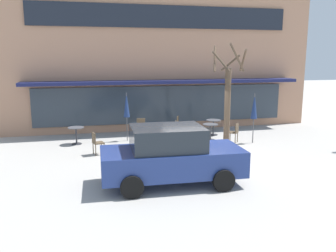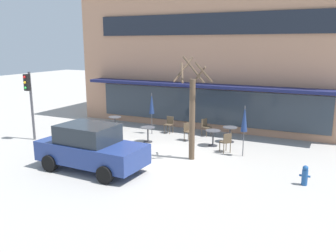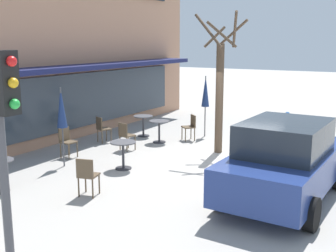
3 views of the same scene
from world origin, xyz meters
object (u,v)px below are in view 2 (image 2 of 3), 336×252
object	(u,v)px
cafe_chair_0	(188,130)
cafe_chair_4	(106,130)
cafe_table_mid_patio	(230,132)
traffic_light_pole	(29,95)
cafe_chair_1	(169,123)
patio_umbrella_cream_folded	(244,119)
parked_sedan	(91,147)
cafe_chair_2	(205,126)
cafe_table_streetside	(213,135)
cafe_table_near_wall	(148,132)
fire_hydrant	(305,175)
cafe_table_by_tree	(115,121)
patio_umbrella_green_folded	(152,104)
street_tree	(192,112)
cafe_chair_3	(226,141)

from	to	relation	value
cafe_chair_0	cafe_chair_4	world-z (taller)	same
cafe_table_mid_patio	traffic_light_pole	bearing A→B (deg)	-156.51
cafe_chair_1	cafe_chair_4	xyz separation A→B (m)	(-2.21, -2.71, 0.00)
patio_umbrella_cream_folded	cafe_chair_0	bearing A→B (deg)	157.35
cafe_table_mid_patio	parked_sedan	distance (m)	7.15
cafe_chair_0	cafe_chair_2	distance (m)	1.38
cafe_table_mid_patio	cafe_chair_0	bearing A→B (deg)	-162.11
cafe_chair_2	patio_umbrella_cream_folded	bearing A→B (deg)	-44.42
cafe_table_streetside	patio_umbrella_cream_folded	size ratio (longest dim) A/B	0.35
cafe_chair_0	parked_sedan	distance (m)	5.76
cafe_table_near_wall	fire_hydrant	size ratio (longest dim) A/B	1.08
parked_sedan	cafe_table_streetside	bearing A→B (deg)	58.44
cafe_table_by_tree	cafe_chair_0	world-z (taller)	cafe_chair_0
cafe_table_mid_patio	cafe_chair_0	xyz separation A→B (m)	(-1.97, -0.63, 0.01)
patio_umbrella_cream_folded	cafe_chair_1	bearing A→B (deg)	153.26
patio_umbrella_green_folded	cafe_chair_2	bearing A→B (deg)	17.45
traffic_light_pole	patio_umbrella_green_folded	bearing A→B (deg)	38.05
patio_umbrella_cream_folded	street_tree	xyz separation A→B (m)	(-1.84, -1.35, 0.38)
cafe_table_near_wall	cafe_table_streetside	size ratio (longest dim) A/B	1.00
cafe_chair_1	cafe_table_near_wall	bearing A→B (deg)	-93.24
fire_hydrant	cafe_table_mid_patio	bearing A→B (deg)	132.48
patio_umbrella_cream_folded	cafe_chair_0	size ratio (longest dim) A/B	2.47
cafe_table_mid_patio	patio_umbrella_cream_folded	world-z (taller)	patio_umbrella_cream_folded
cafe_chair_2	traffic_light_pole	bearing A→B (deg)	-148.52
patio_umbrella_cream_folded	parked_sedan	distance (m)	6.43
cafe_chair_4	cafe_table_by_tree	bearing A→B (deg)	112.17
cafe_chair_4	cafe_chair_2	bearing A→B (deg)	35.39
cafe_chair_1	cafe_chair_2	distance (m)	2.00
patio_umbrella_green_folded	cafe_chair_4	xyz separation A→B (m)	(-1.46, -2.12, -1.10)
cafe_chair_4	traffic_light_pole	distance (m)	4.10
cafe_table_by_tree	cafe_chair_2	world-z (taller)	cafe_chair_2
patio_umbrella_green_folded	cafe_chair_0	size ratio (longest dim) A/B	2.47
cafe_chair_2	cafe_table_mid_patio	bearing A→B (deg)	-23.95
cafe_table_near_wall	street_tree	size ratio (longest dim) A/B	0.18
cafe_table_streetside	street_tree	size ratio (longest dim) A/B	0.18
cafe_chair_1	street_tree	distance (m)	4.86
patio_umbrella_green_folded	patio_umbrella_cream_folded	world-z (taller)	same
patio_umbrella_cream_folded	parked_sedan	bearing A→B (deg)	-138.96
fire_hydrant	cafe_table_streetside	bearing A→B (deg)	143.82
cafe_table_by_tree	fire_hydrant	xyz separation A→B (m)	(10.35, -3.85, -0.16)
cafe_chair_0	cafe_table_streetside	bearing A→B (deg)	-14.36
cafe_table_streetside	street_tree	bearing A→B (deg)	-94.15
patio_umbrella_green_folded	cafe_chair_3	distance (m)	4.97
parked_sedan	fire_hydrant	bearing A→B (deg)	14.30
cafe_table_near_wall	patio_umbrella_cream_folded	xyz separation A→B (m)	(4.76, -0.18, 1.11)
traffic_light_pole	cafe_chair_0	bearing A→B (deg)	24.98
parked_sedan	cafe_chair_4	bearing A→B (deg)	118.00
patio_umbrella_green_folded	fire_hydrant	size ratio (longest dim) A/B	3.12
cafe_table_by_tree	street_tree	size ratio (longest dim) A/B	0.18
cafe_table_near_wall	cafe_chair_0	bearing A→B (deg)	34.10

